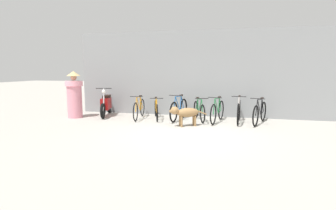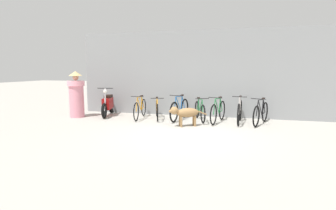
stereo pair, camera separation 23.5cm
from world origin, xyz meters
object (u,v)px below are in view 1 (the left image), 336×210
bicycle_2 (179,109)px  bicycle_5 (239,111)px  bicycle_4 (217,111)px  motorcycle (106,105)px  bicycle_6 (260,113)px  stray_dog (185,113)px  person_in_robes (74,95)px  bicycle_0 (139,109)px  bicycle_1 (156,110)px  bicycle_3 (199,111)px

bicycle_2 → bicycle_5: 2.06m
bicycle_4 → motorcycle: (-4.25, 0.25, 0.07)m
bicycle_4 → bicycle_6: (1.38, 0.03, -0.00)m
bicycle_5 → stray_dog: (-1.66, -1.03, 0.06)m
bicycle_2 → motorcycle: 2.90m
bicycle_4 → person_in_robes: 5.24m
bicycle_6 → bicycle_0: bearing=-70.8°
bicycle_4 → bicycle_1: bearing=-80.3°
person_in_robes → bicycle_3: bearing=-175.6°
stray_dog → person_in_robes: size_ratio=0.66×
bicycle_2 → person_in_robes: (-3.85, -0.45, 0.49)m
bicycle_2 → stray_dog: 1.11m
bicycle_2 → motorcycle: (-2.90, 0.16, 0.06)m
bicycle_1 → person_in_robes: size_ratio=0.93×
motorcycle → stray_dog: 3.50m
bicycle_3 → motorcycle: motorcycle is taller
bicycle_6 → motorcycle: size_ratio=0.92×
bicycle_1 → person_in_robes: person_in_robes is taller
bicycle_3 → person_in_robes: (-4.56, -0.51, 0.52)m
bicycle_3 → bicycle_5: bicycle_5 is taller
bicycle_3 → stray_dog: (-0.31, -1.10, 0.10)m
bicycle_2 → person_in_robes: 3.91m
bicycle_6 → person_in_robes: size_ratio=0.96×
bicycle_6 → bicycle_4: bearing=-69.6°
bicycle_3 → bicycle_5: (1.35, -0.07, 0.04)m
bicycle_1 → bicycle_4: bearing=68.8°
bicycle_0 → motorcycle: (-1.42, 0.21, 0.08)m
motorcycle → stray_dog: bearing=54.8°
bicycle_6 → bicycle_2: bearing=-72.0°
bicycle_1 → bicycle_2: size_ratio=0.93×
bicycle_6 → motorcycle: (-5.62, 0.22, 0.07)m
bicycle_0 → bicycle_3: size_ratio=1.13×
bicycle_6 → bicycle_5: bearing=-75.2°
bicycle_1 → bicycle_2: 0.84m
bicycle_1 → bicycle_4: size_ratio=0.95×
bicycle_1 → person_in_robes: (-3.01, -0.46, 0.52)m
bicycle_2 → bicycle_5: size_ratio=1.00×
person_in_robes → bicycle_6: bearing=-178.6°
bicycle_3 → bicycle_4: size_ratio=0.92×
bicycle_2 → bicycle_3: bicycle_2 is taller
motorcycle → bicycle_0: bearing=66.1°
bicycle_3 → stray_dog: 1.14m
bicycle_2 → motorcycle: bearing=-84.0°
bicycle_2 → bicycle_4: bearing=95.5°
bicycle_2 → motorcycle: motorcycle is taller
bicycle_0 → bicycle_1: (0.63, 0.06, -0.02)m
bicycle_0 → bicycle_3: bicycle_0 is taller
bicycle_1 → stray_dog: bicycle_1 is taller
bicycle_0 → bicycle_5: bicycle_5 is taller
bicycle_3 → motorcycle: bearing=-111.5°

